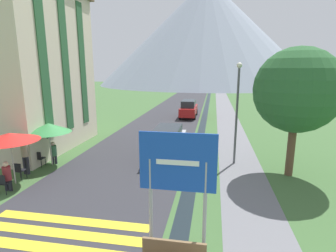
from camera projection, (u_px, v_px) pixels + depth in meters
The scene contains 20 objects.
ground_plane at pixel (189, 126), 23.44m from camera, with size 160.00×160.00×0.00m, color #3D6033.
road at pixel (177, 109), 33.49m from camera, with size 6.40×60.00×0.01m.
footpath at pixel (225, 110), 32.47m from camera, with size 2.20×60.00×0.01m.
drainage_channel at pixel (206, 110), 32.87m from camera, with size 0.60×60.00×0.00m.
crosswalk_marking at pixel (60, 233), 8.19m from camera, with size 5.44×1.84×0.01m.
mountain_distant at pixel (206, 33), 85.69m from camera, with size 69.31×69.31×33.11m.
hotel_building at pixel (26, 57), 16.09m from camera, with size 5.71×8.13×10.62m.
road_sign at pixel (178, 174), 6.89m from camera, with size 2.05×0.11×3.44m.
parked_car_near at pixel (168, 142), 15.08m from camera, with size 1.71×4.50×1.82m.
parked_car_far at pixel (189, 109), 27.83m from camera, with size 1.70×4.57×1.82m.
cafe_chair_nearest at pixel (3, 182), 10.68m from camera, with size 0.40×0.40×0.85m.
cafe_chair_near_left at pixel (19, 170), 11.98m from camera, with size 0.40×0.40×0.85m.
cafe_chair_middle at pixel (39, 158), 13.64m from camera, with size 0.40×0.40×0.85m.
cafe_umbrella_front_red at pixel (10, 137), 11.31m from camera, with size 2.46×2.46×2.33m.
cafe_umbrella_middle_green at pixel (49, 128), 13.61m from camera, with size 2.25×2.25×2.28m.
person_seated_near at pixel (7, 175), 10.92m from camera, with size 0.32×0.32×1.29m.
person_standing_terrace at pixel (25, 154), 12.60m from camera, with size 0.32×0.32×1.78m.
person_seated_far at pixel (54, 152), 14.06m from camera, with size 0.32×0.32×1.24m.
streetlamp at pixel (237, 106), 13.63m from camera, with size 0.28×0.28×5.35m.
tree_by_path at pixel (297, 90), 11.86m from camera, with size 3.89×3.89×6.04m.
Camera 1 is at (2.08, -2.88, 5.02)m, focal length 28.00 mm.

